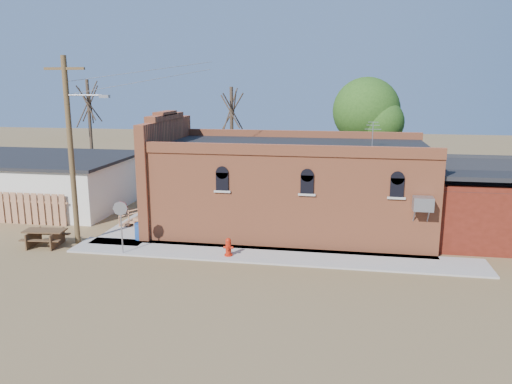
% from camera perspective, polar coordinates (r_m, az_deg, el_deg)
% --- Properties ---
extents(ground, '(120.00, 120.00, 0.00)m').
position_cam_1_polar(ground, '(22.40, -2.45, -7.91)').
color(ground, brown).
rests_on(ground, ground).
extents(sidewalk_south, '(19.00, 2.20, 0.08)m').
position_cam_1_polar(sidewalk_south, '(22.97, 1.72, -7.27)').
color(sidewalk_south, '#9E9991').
rests_on(sidewalk_south, ground).
extents(sidewalk_west, '(2.60, 10.00, 0.08)m').
position_cam_1_polar(sidewalk_west, '(29.67, -11.93, -2.98)').
color(sidewalk_west, '#9E9991').
rests_on(sidewalk_west, ground).
extents(brick_bar, '(16.40, 7.97, 6.30)m').
position_cam_1_polar(brick_bar, '(26.73, 3.46, 0.65)').
color(brick_bar, '#C6643C').
rests_on(brick_bar, ground).
extents(red_shed, '(5.40, 6.40, 4.30)m').
position_cam_1_polar(red_shed, '(27.48, 24.34, -0.26)').
color(red_shed, '#4E170D').
rests_on(red_shed, ground).
extents(wood_fence, '(5.20, 0.10, 1.80)m').
position_cam_1_polar(wood_fence, '(30.65, -24.92, -1.73)').
color(wood_fence, '#975F44').
rests_on(wood_fence, ground).
extents(utility_pole, '(3.12, 0.26, 9.00)m').
position_cam_1_polar(utility_pole, '(25.33, -20.32, 4.83)').
color(utility_pole, '#452E1B').
rests_on(utility_pole, ground).
extents(tree_bare_near, '(2.80, 2.80, 7.65)m').
position_cam_1_polar(tree_bare_near, '(34.40, -2.82, 9.37)').
color(tree_bare_near, '#443227').
rests_on(tree_bare_near, ground).
extents(tree_bare_far, '(2.80, 2.80, 8.16)m').
position_cam_1_polar(tree_bare_far, '(39.21, -18.61, 9.70)').
color(tree_bare_far, '#443227').
rests_on(tree_bare_far, ground).
extents(tree_leafy, '(4.40, 4.40, 8.15)m').
position_cam_1_polar(tree_leafy, '(34.09, 12.49, 9.02)').
color(tree_leafy, '#443227').
rests_on(tree_leafy, ground).
extents(fire_hydrant, '(0.47, 0.44, 0.84)m').
position_cam_1_polar(fire_hydrant, '(22.73, -3.18, -6.29)').
color(fire_hydrant, '#B01C0A').
rests_on(fire_hydrant, sidewalk_south).
extents(stop_sign, '(0.65, 0.22, 2.45)m').
position_cam_1_polar(stop_sign, '(23.48, -15.21, -2.37)').
color(stop_sign, gray).
rests_on(stop_sign, sidewalk_south).
extents(trash_barrel, '(0.69, 0.69, 0.82)m').
position_cam_1_polar(trash_barrel, '(25.70, -13.11, -4.39)').
color(trash_barrel, navy).
rests_on(trash_barrel, sidewalk_west).
extents(picnic_table, '(2.09, 1.66, 0.81)m').
position_cam_1_polar(picnic_table, '(26.29, -22.96, -4.59)').
color(picnic_table, '#4D341F').
rests_on(picnic_table, ground).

